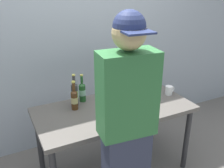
% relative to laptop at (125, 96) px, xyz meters
% --- Properties ---
extents(desk, '(1.50, 0.73, 0.75)m').
position_rel_laptop_xyz_m(desk, '(-0.16, -0.08, -0.13)').
color(desk, '#56514C').
rests_on(desk, ground).
extents(laptop, '(0.38, 0.31, 0.21)m').
position_rel_laptop_xyz_m(laptop, '(0.00, 0.00, 0.00)').
color(laptop, '#383D4C').
rests_on(laptop, desk).
extents(beer_bottle_amber, '(0.06, 0.06, 0.29)m').
position_rel_laptop_xyz_m(beer_bottle_amber, '(-0.51, 0.06, 0.06)').
color(beer_bottle_amber, '#472B14').
rests_on(beer_bottle_amber, desk).
extents(beer_bottle_dark, '(0.06, 0.06, 0.32)m').
position_rel_laptop_xyz_m(beer_bottle_dark, '(-0.48, 0.13, 0.08)').
color(beer_bottle_dark, '#333333').
rests_on(beer_bottle_dark, desk).
extents(beer_bottle_green, '(0.07, 0.07, 0.29)m').
position_rel_laptop_xyz_m(beer_bottle_green, '(-0.39, 0.18, 0.06)').
color(beer_bottle_green, '#1E5123').
rests_on(beer_bottle_green, desk).
extents(person_figure, '(0.42, 0.31, 1.73)m').
position_rel_laptop_xyz_m(person_figure, '(-0.36, -0.66, 0.11)').
color(person_figure, '#2D3347').
rests_on(person_figure, ground).
extents(coffee_mug, '(0.11, 0.08, 0.10)m').
position_rel_laptop_xyz_m(coffee_mug, '(0.49, -0.09, 0.00)').
color(coffee_mug, white).
rests_on(coffee_mug, desk).
extents(back_wall, '(6.00, 0.10, 2.60)m').
position_rel_laptop_xyz_m(back_wall, '(-0.16, 0.72, 0.50)').
color(back_wall, '#99A3AD').
rests_on(back_wall, ground).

